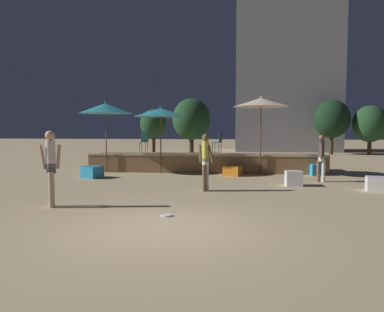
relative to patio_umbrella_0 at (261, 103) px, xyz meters
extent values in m
plane|color=tan|center=(-2.40, -8.68, -2.94)|extent=(120.00, 120.00, 0.00)
cube|color=olive|center=(-2.30, 1.18, -2.57)|extent=(10.15, 2.23, 0.74)
cube|color=#CCB793|center=(-2.30, 0.11, -2.16)|extent=(10.15, 0.12, 0.08)
cylinder|color=brown|center=(0.00, 0.00, -1.56)|extent=(0.05, 0.05, 2.76)
cone|color=beige|center=(0.00, 0.00, 0.01)|extent=(2.29, 2.29, 0.36)
sphere|color=beige|center=(0.00, 0.00, 0.23)|extent=(0.08, 0.08, 0.08)
cylinder|color=brown|center=(-4.11, -0.13, -1.75)|extent=(0.05, 0.05, 2.37)
cone|color=teal|center=(-4.11, -0.13, -0.38)|extent=(2.28, 2.28, 0.36)
sphere|color=teal|center=(-4.11, -0.13, -0.16)|extent=(0.08, 0.08, 0.08)
cylinder|color=brown|center=(-6.52, -0.03, -1.67)|extent=(0.05, 0.05, 2.53)
cone|color=teal|center=(-6.52, -0.03, -0.19)|extent=(2.24, 2.24, 0.43)
sphere|color=teal|center=(-6.52, -0.03, 0.07)|extent=(0.08, 0.08, 0.08)
cube|color=white|center=(0.90, -2.94, -2.69)|extent=(0.54, 0.54, 0.49)
cube|color=#2D9EDB|center=(-6.45, -1.79, -2.71)|extent=(0.82, 0.82, 0.44)
cube|color=white|center=(3.21, -3.77, -2.72)|extent=(0.65, 0.65, 0.44)
cube|color=orange|center=(-1.12, -0.49, -2.74)|extent=(0.79, 0.79, 0.40)
cube|color=#2D9EDB|center=(2.22, 0.01, -2.71)|extent=(0.50, 0.50, 0.45)
cylinder|color=brown|center=(-1.93, -4.39, -2.54)|extent=(0.13, 0.13, 0.80)
cylinder|color=white|center=(-1.87, -4.23, -2.54)|extent=(0.13, 0.13, 0.80)
cylinder|color=white|center=(-1.90, -4.31, -2.06)|extent=(0.20, 0.20, 0.24)
cylinder|color=#D8D14C|center=(-1.90, -4.31, -1.74)|extent=(0.20, 0.20, 0.61)
cylinder|color=brown|center=(-1.74, -4.36, -1.81)|extent=(0.23, 0.14, 0.54)
cylinder|color=brown|center=(-2.06, -4.26, -1.81)|extent=(0.13, 0.11, 0.55)
sphere|color=brown|center=(-1.90, -4.31, -1.32)|extent=(0.22, 0.22, 0.22)
cylinder|color=white|center=(2.09, -1.88, -2.55)|extent=(0.13, 0.13, 0.76)
cylinder|color=brown|center=(1.93, -1.84, -2.55)|extent=(0.13, 0.13, 0.76)
cylinder|color=white|center=(2.01, -1.86, -2.09)|extent=(0.20, 0.20, 0.24)
cylinder|color=#333842|center=(2.01, -1.86, -1.78)|extent=(0.20, 0.20, 0.59)
cylinder|color=brown|center=(2.04, -1.70, -1.85)|extent=(0.10, 0.10, 0.52)
cylinder|color=brown|center=(1.97, -2.02, -1.85)|extent=(0.10, 0.10, 0.52)
sphere|color=brown|center=(2.01, -1.86, -1.38)|extent=(0.21, 0.21, 0.21)
cylinder|color=tan|center=(-5.34, -7.14, -2.51)|extent=(0.13, 0.13, 0.85)
cylinder|color=tan|center=(-5.42, -6.98, -2.51)|extent=(0.13, 0.13, 0.85)
cylinder|color=#3F3F47|center=(-5.38, -7.06, -2.01)|extent=(0.22, 0.22, 0.24)
cylinder|color=beige|center=(-5.38, -7.06, -1.66)|extent=(0.22, 0.22, 0.65)
cylinder|color=tan|center=(-5.22, -6.98, -1.73)|extent=(0.15, 0.13, 0.58)
cylinder|color=tan|center=(-5.54, -7.14, -1.73)|extent=(0.17, 0.14, 0.58)
sphere|color=tan|center=(-5.38, -7.06, -1.22)|extent=(0.23, 0.23, 0.23)
cylinder|color=#1E4C47|center=(-5.45, 1.48, -1.90)|extent=(0.02, 0.02, 0.45)
cylinder|color=#1E4C47|center=(-5.15, 1.46, -1.90)|extent=(0.02, 0.02, 0.45)
cylinder|color=#1E4C47|center=(-5.43, 1.78, -1.90)|extent=(0.02, 0.02, 0.45)
cylinder|color=#1E4C47|center=(-5.13, 1.76, -1.90)|extent=(0.02, 0.02, 0.45)
cylinder|color=#1E4C47|center=(-5.29, 1.62, -1.67)|extent=(0.40, 0.40, 0.02)
cube|color=#1E4C47|center=(-5.28, 1.79, -1.45)|extent=(0.36, 0.06, 0.45)
cylinder|color=#1E4C47|center=(-1.95, 1.52, -1.90)|extent=(0.02, 0.02, 0.45)
cylinder|color=#1E4C47|center=(-2.03, 1.23, -1.90)|extent=(0.02, 0.02, 0.45)
cylinder|color=#1E4C47|center=(-1.66, 1.43, -1.90)|extent=(0.02, 0.02, 0.45)
cylinder|color=#1E4C47|center=(-1.75, 1.14, -1.90)|extent=(0.02, 0.02, 0.45)
cylinder|color=#1E4C47|center=(-1.85, 1.33, -1.67)|extent=(0.40, 0.40, 0.02)
cube|color=#1E4C47|center=(-1.68, 1.28, -1.45)|extent=(0.14, 0.35, 0.45)
cylinder|color=white|center=(-2.47, -7.68, -2.92)|extent=(0.24, 0.24, 0.03)
cylinder|color=#3D2B1C|center=(-7.30, 12.79, -2.27)|extent=(0.28, 0.28, 1.34)
ellipsoid|color=#1E4223|center=(-7.30, 12.79, -0.68)|extent=(2.03, 2.03, 2.23)
cylinder|color=#3D2B1C|center=(-3.79, 8.00, -2.23)|extent=(0.28, 0.28, 1.41)
ellipsoid|color=#1E4223|center=(-3.79, 8.00, -0.46)|extent=(2.37, 2.37, 2.61)
cylinder|color=#3D2B1C|center=(5.98, 13.01, -2.21)|extent=(0.28, 0.28, 1.45)
ellipsoid|color=black|center=(5.98, 13.01, -0.34)|extent=(2.54, 2.54, 2.80)
cylinder|color=#3D2B1C|center=(8.55, 12.66, -2.36)|extent=(0.28, 0.28, 1.16)
ellipsoid|color=#1E4223|center=(8.55, 12.66, -0.70)|extent=(2.39, 2.39, 2.63)
cube|color=gray|center=(3.21, 17.03, 4.52)|extent=(8.50, 4.10, 14.90)
camera|label=1|loc=(-1.00, -15.48, -1.06)|focal=35.00mm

